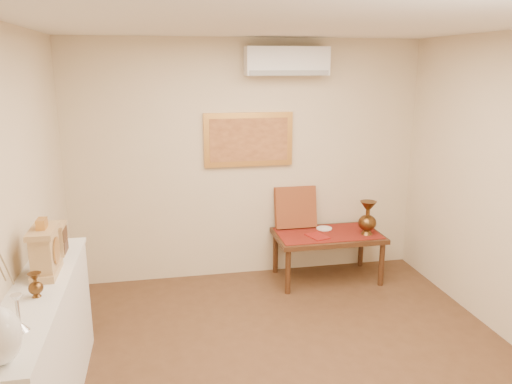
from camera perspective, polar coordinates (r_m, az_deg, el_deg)
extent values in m
plane|color=silver|center=(3.39, 6.22, 19.13)|extent=(4.50, 4.50, 0.00)
cube|color=beige|center=(5.67, -0.89, 3.55)|extent=(4.00, 0.02, 2.70)
cube|color=beige|center=(3.55, -27.16, -4.72)|extent=(0.02, 4.50, 2.70)
cube|color=maroon|center=(5.74, 8.21, -4.69)|extent=(1.14, 0.59, 0.01)
cylinder|color=white|center=(5.87, 7.80, -4.14)|extent=(0.18, 0.18, 0.01)
cube|color=maroon|center=(5.60, 7.03, -5.04)|extent=(0.25, 0.29, 0.01)
cube|color=maroon|center=(5.84, 4.52, -1.73)|extent=(0.48, 0.20, 0.49)
cube|color=white|center=(3.86, -23.02, -17.04)|extent=(0.35, 2.00, 0.95)
cube|color=white|center=(3.64, -23.78, -10.39)|extent=(0.37, 2.02, 0.03)
cube|color=tan|center=(3.84, -22.78, -8.32)|extent=(0.16, 0.36, 0.05)
cube|color=tan|center=(3.79, -23.00, -6.22)|extent=(0.14, 0.30, 0.25)
cylinder|color=beige|center=(3.77, -21.88, -6.19)|extent=(0.01, 0.17, 0.17)
cylinder|color=gold|center=(3.77, -21.80, -6.19)|extent=(0.01, 0.19, 0.19)
cube|color=tan|center=(3.74, -23.21, -4.14)|extent=(0.17, 0.34, 0.04)
cube|color=gold|center=(3.73, -23.29, -3.34)|extent=(0.06, 0.11, 0.07)
cube|color=tan|center=(4.18, -21.98, -5.17)|extent=(0.15, 0.20, 0.22)
cube|color=#432514|center=(4.18, -20.88, -5.78)|extent=(0.01, 0.17, 0.09)
cube|color=#432514|center=(4.15, -21.00, -4.48)|extent=(0.01, 0.17, 0.09)
cube|color=tan|center=(4.15, -22.14, -3.58)|extent=(0.16, 0.21, 0.02)
cube|color=#432514|center=(5.75, 8.20, -4.96)|extent=(1.20, 0.70, 0.05)
cylinder|color=#432514|center=(5.44, 3.67, -9.09)|extent=(0.06, 0.06, 0.50)
cylinder|color=#432514|center=(5.80, 14.15, -8.02)|extent=(0.06, 0.06, 0.50)
cylinder|color=#432514|center=(5.96, 2.24, -6.93)|extent=(0.06, 0.06, 0.50)
cylinder|color=#432514|center=(6.29, 11.92, -6.09)|extent=(0.06, 0.06, 0.50)
cube|color=gold|center=(5.61, -0.86, 6.01)|extent=(1.00, 0.05, 0.60)
cube|color=#B8733F|center=(5.58, -0.81, 5.97)|extent=(0.88, 0.01, 0.48)
cube|color=silver|center=(5.53, 3.53, 14.71)|extent=(0.90, 0.24, 0.30)
cube|color=gray|center=(5.42, 3.84, 13.44)|extent=(0.86, 0.02, 0.05)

